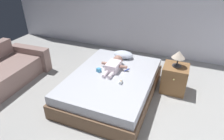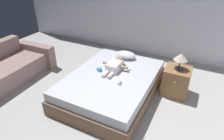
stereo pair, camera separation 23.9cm
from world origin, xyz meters
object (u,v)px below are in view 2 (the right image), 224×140
toothbrush (128,70)px  baby_bottle (120,82)px  baby (116,65)px  toy_block (99,69)px  pillow (126,55)px  lamp (181,58)px  bed (112,85)px  nightstand (176,81)px

toothbrush → baby_bottle: bearing=-84.1°
baby → toothbrush: size_ratio=4.72×
toothbrush → baby_bottle: (0.05, -0.46, 0.02)m
toy_block → baby_bottle: 0.55m
pillow → toy_block: 0.75m
baby → pillow: bearing=90.5°
lamp → bed: bearing=-150.9°
baby → lamp: bearing=17.2°
pillow → baby: (0.00, -0.49, 0.01)m
toy_block → nightstand: bearing=23.3°
baby → toothbrush: 0.25m
lamp → baby_bottle: (-0.79, -0.77, -0.29)m
pillow → toothbrush: bearing=-62.5°
toothbrush → toy_block: (-0.46, -0.25, 0.03)m
toothbrush → nightstand: nightstand is taller
baby → nightstand: 1.16m
bed → lamp: (1.03, 0.57, 0.53)m
bed → nightstand: bearing=29.1°
toy_block → baby_bottle: baby_bottle is taller
pillow → baby_bottle: bearing=-72.6°
toothbrush → lamp: bearing=20.1°
bed → pillow: pillow is taller
lamp → baby_bottle: size_ratio=3.41×
bed → baby: baby is taller
nightstand → baby_bottle: bearing=-135.9°
baby → baby_bottle: 0.52m
toothbrush → lamp: size_ratio=0.47×
bed → lamp: 1.30m
baby → toy_block: 0.32m
lamp → toy_block: 1.44m
bed → pillow: (-0.05, 0.74, 0.28)m
bed → nightstand: nightstand is taller
toy_block → lamp: bearing=23.3°
bed → nightstand: size_ratio=3.86×
toothbrush → toy_block: bearing=-151.4°
baby → toothbrush: (0.24, 0.03, -0.07)m
bed → toothbrush: size_ratio=14.26×
nightstand → toy_block: (-1.30, -0.56, 0.19)m
baby → nightstand: (1.08, 0.33, -0.24)m
bed → baby_bottle: (0.24, -0.19, 0.24)m
pillow → lamp: (1.09, -0.16, 0.25)m
bed → nightstand: (1.03, 0.57, 0.05)m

